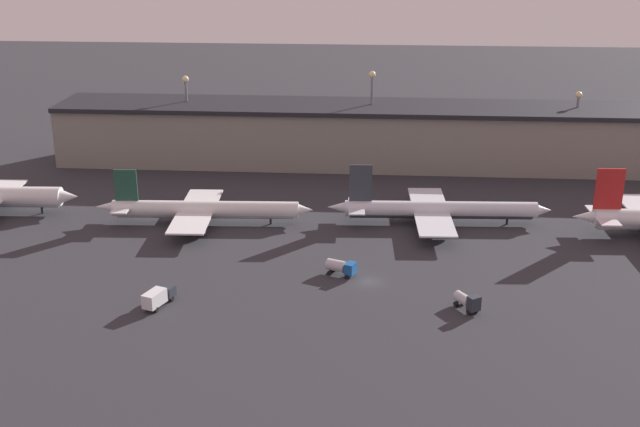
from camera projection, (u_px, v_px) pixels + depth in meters
ground at (368, 282)px, 146.94m from camera, size 600.00×600.00×0.00m
terminal_building at (373, 135)px, 214.85m from camera, size 169.11×20.99×16.37m
airplane_1 at (203, 210)px, 174.20m from camera, size 47.66×28.54×12.13m
airplane_2 at (438, 210)px, 174.04m from camera, size 48.72×31.15×13.24m
service_vehicle_0 at (467, 301)px, 135.64m from camera, size 4.48×5.47×3.26m
service_vehicle_1 at (158, 297)px, 136.94m from camera, size 4.63×7.49×3.19m
service_vehicle_2 at (341, 267)px, 149.04m from camera, size 5.98×4.23×2.87m
lamp_post_0 at (187, 106)px, 217.01m from camera, size 1.80×1.80×23.28m
lamp_post_1 at (372, 106)px, 213.24m from camera, size 1.80×1.80×25.17m
lamp_post_2 at (576, 118)px, 210.45m from camera, size 1.80×1.80×20.59m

